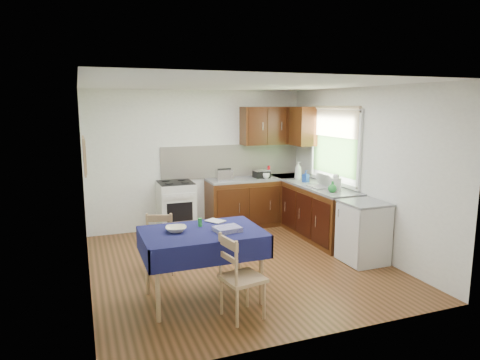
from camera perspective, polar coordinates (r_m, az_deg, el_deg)
name	(u,v)px	position (r m, az deg, el deg)	size (l,w,h in m)	color
floor	(239,264)	(6.20, -0.18, -11.11)	(4.20, 4.20, 0.00)	#462C12
ceiling	(239,84)	(5.80, -0.20, 12.63)	(4.00, 4.20, 0.02)	silver
wall_back	(198,159)	(7.85, -5.57, 2.74)	(4.00, 0.02, 2.50)	silver
wall_front	(318,213)	(4.01, 10.39, -4.34)	(4.00, 0.02, 2.50)	silver
wall_left	(84,187)	(5.51, -20.06, -0.90)	(0.02, 4.20, 2.50)	silver
wall_right	(360,170)	(6.83, 15.75, 1.32)	(0.02, 4.20, 2.50)	silver
base_cabinets	(285,207)	(7.70, 6.02, -3.62)	(1.90, 2.30, 0.86)	#371709
worktop_back	(258,179)	(7.97, 2.36, 0.19)	(1.90, 0.60, 0.04)	slate
worktop_right	(320,187)	(7.25, 10.66, -0.95)	(0.60, 1.70, 0.04)	slate
worktop_corner	(289,177)	(8.24, 6.52, 0.46)	(0.60, 0.60, 0.04)	slate
splashback	(232,161)	(8.04, -1.05, 2.59)	(2.70, 0.02, 0.60)	white
upper_cabinets	(281,126)	(8.06, 5.54, 7.21)	(1.20, 0.85, 0.70)	#371709
stove	(176,207)	(7.59, -8.52, -3.65)	(0.60, 0.61, 0.92)	silver
window	(334,140)	(7.34, 12.47, 5.19)	(0.04, 1.48, 1.26)	#325723
fridge	(364,232)	(6.39, 16.15, -6.70)	(0.58, 0.60, 0.89)	silver
corkboard	(85,156)	(5.76, -20.02, 3.06)	(0.04, 0.62, 0.47)	tan
dining_table	(202,240)	(4.93, -5.06, -7.93)	(1.36, 0.92, 0.82)	#101441
chair_far	(161,241)	(5.84, -10.49, -7.95)	(0.47, 0.47, 0.85)	tan
chair_near	(239,275)	(4.57, -0.16, -12.49)	(0.47, 0.47, 0.92)	tan
toaster	(224,175)	(7.62, -2.11, 0.68)	(0.29, 0.18, 0.22)	silver
sandwich_press	(261,174)	(7.94, 2.88, 0.86)	(0.27, 0.24, 0.16)	black
sauce_bottle	(269,172)	(7.93, 3.85, 1.10)	(0.05, 0.05, 0.23)	red
yellow_packet	(262,172)	(8.11, 2.98, 1.02)	(0.11, 0.07, 0.14)	yellow
dish_rack	(324,186)	(7.17, 11.16, -0.73)	(0.47, 0.36, 0.22)	#929398
kettle	(336,183)	(6.88, 12.68, -0.42)	(0.16, 0.16, 0.27)	silver
cup	(266,176)	(7.86, 3.49, 0.59)	(0.14, 0.14, 0.11)	white
soap_bottle_a	(298,171)	(7.80, 7.76, 1.24)	(0.12, 0.12, 0.32)	silver
soap_bottle_b	(306,176)	(7.54, 8.75, 0.48)	(0.09, 0.10, 0.21)	#1C45A8
soap_bottle_c	(332,187)	(6.75, 12.22, -0.89)	(0.14, 0.14, 0.17)	#258934
plate_bowl	(176,229)	(4.90, -8.53, -6.49)	(0.23, 0.23, 0.06)	#F9EDCC
book	(211,223)	(5.19, -3.87, -5.68)	(0.16, 0.22, 0.02)	white
spice_jar	(200,222)	(5.06, -5.35, -5.63)	(0.05, 0.05, 0.10)	green
tea_towel	(227,229)	(4.86, -1.70, -6.55)	(0.29, 0.23, 0.05)	navy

